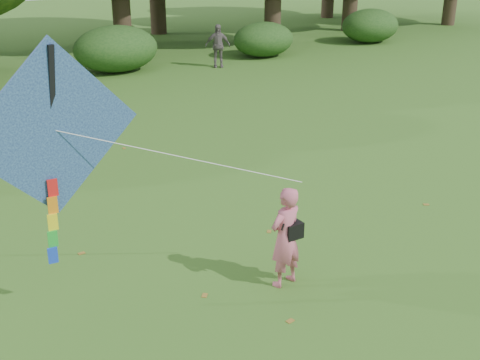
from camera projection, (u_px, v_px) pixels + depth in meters
ground at (371, 294)px, 9.44m from camera, size 100.00×100.00×0.00m
man_kite_flyer at (285, 237)px, 9.41m from camera, size 0.67×0.50×1.68m
bystander_right at (218, 46)px, 25.42m from camera, size 1.14×0.88×1.80m
crossbody_bag at (293, 230)px, 9.40m from camera, size 0.43×0.20×0.69m
flying_kite at (54, 133)px, 8.12m from camera, size 4.59×1.54×3.28m
shrub_band at (25, 61)px, 22.48m from camera, size 39.15×3.22×1.88m
fallen_leaves at (264, 249)px, 10.78m from camera, size 8.53×13.66×0.01m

